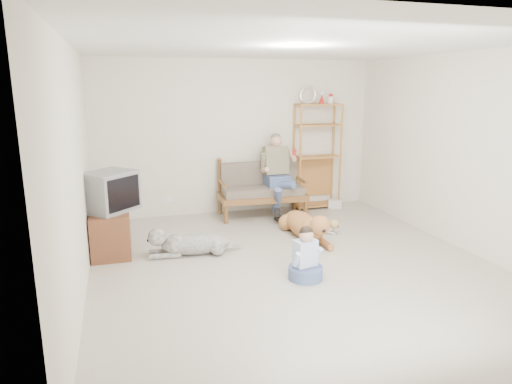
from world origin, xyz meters
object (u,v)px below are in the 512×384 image
object	(u,v)px
tv_stand	(111,231)
golden_retriever	(306,226)
loveseat	(261,188)
etagere	(317,155)

from	to	relation	value
tv_stand	golden_retriever	xyz separation A→B (m)	(2.80, -0.24, -0.10)
loveseat	etagere	world-z (taller)	etagere
golden_retriever	loveseat	bearing A→B (deg)	100.55
loveseat	etagere	xyz separation A→B (m)	(1.15, 0.20, 0.50)
etagere	golden_retriever	world-z (taller)	etagere
loveseat	golden_retriever	size ratio (longest dim) A/B	0.95
golden_retriever	tv_stand	bearing A→B (deg)	175.36
etagere	tv_stand	size ratio (longest dim) A/B	2.46
etagere	tv_stand	distance (m)	4.00
loveseat	golden_retriever	distance (m)	1.48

